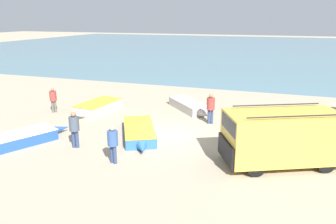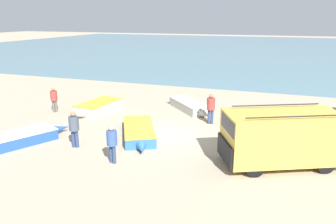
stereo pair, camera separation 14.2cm
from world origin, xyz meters
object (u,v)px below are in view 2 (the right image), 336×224
at_px(fisherman_2, 54,98).
at_px(fisherman_1, 74,126).
at_px(fishing_rowboat_1, 302,122).
at_px(fisherman_3, 112,141).
at_px(fishing_rowboat_4, 10,140).
at_px(fishing_rowboat_2, 139,132).
at_px(fishing_rowboat_3, 190,106).
at_px(fisherman_0, 211,106).
at_px(fishing_rowboat_0, 98,107).
at_px(parked_van, 281,137).

bearing_deg(fisherman_2, fisherman_1, 15.68).
distance_m(fishing_rowboat_1, fisherman_3, 10.82).
xyz_separation_m(fishing_rowboat_1, fishing_rowboat_4, (-13.20, -7.55, -0.02)).
height_order(fishing_rowboat_2, fishing_rowboat_3, fishing_rowboat_3).
xyz_separation_m(fishing_rowboat_2, fisherman_0, (2.96, 3.38, 0.78)).
height_order(fishing_rowboat_3, fishing_rowboat_4, fishing_rowboat_3).
bearing_deg(fishing_rowboat_2, fisherman_0, 111.24).
distance_m(fishing_rowboat_2, fishing_rowboat_3, 5.77).
relative_size(fishing_rowboat_4, fisherman_1, 3.05).
bearing_deg(fishing_rowboat_1, fisherman_2, 8.73).
bearing_deg(fishing_rowboat_1, fishing_rowboat_0, 5.97).
bearing_deg(fishing_rowboat_4, fisherman_3, -64.07).
height_order(fishing_rowboat_0, fishing_rowboat_3, fishing_rowboat_0).
bearing_deg(fisherman_0, fisherman_2, -99.40).
bearing_deg(fisherman_3, fisherman_1, -97.87).
bearing_deg(fisherman_1, fishing_rowboat_0, -172.63).
distance_m(fishing_rowboat_1, fisherman_1, 12.18).
xyz_separation_m(parked_van, fishing_rowboat_0, (-11.25, 4.30, -0.90)).
height_order(fishing_rowboat_1, fishing_rowboat_4, fishing_rowboat_1).
bearing_deg(fishing_rowboat_4, fishing_rowboat_1, -33.89).
distance_m(fishing_rowboat_4, fisherman_2, 5.80).
distance_m(fishing_rowboat_2, fisherman_0, 4.56).
xyz_separation_m(fishing_rowboat_0, fisherman_2, (-2.58, -0.96, 0.64)).
bearing_deg(fishing_rowboat_2, fisherman_2, -136.21).
distance_m(fishing_rowboat_1, fishing_rowboat_4, 15.20).
relative_size(fishing_rowboat_1, fishing_rowboat_2, 0.98).
height_order(fishing_rowboat_3, fisherman_0, fisherman_0).
distance_m(fishing_rowboat_4, fisherman_3, 5.56).
height_order(fisherman_0, fisherman_3, fisherman_0).
bearing_deg(fisherman_2, fishing_rowboat_3, 82.02).
relative_size(fishing_rowboat_1, fisherman_0, 2.50).
bearing_deg(fishing_rowboat_3, fishing_rowboat_4, -78.90).
xyz_separation_m(fishing_rowboat_4, fisherman_1, (3.01, 0.90, 0.77)).
bearing_deg(fisherman_0, fishing_rowboat_2, -56.43).
xyz_separation_m(fishing_rowboat_4, fisherman_3, (5.52, -0.04, 0.71)).
relative_size(fishing_rowboat_1, fisherman_1, 2.51).
xyz_separation_m(fishing_rowboat_0, fisherman_0, (7.38, 0.07, 0.72)).
bearing_deg(fisherman_0, fisherman_3, -37.79).
distance_m(fishing_rowboat_2, fisherman_3, 3.26).
height_order(fishing_rowboat_2, fisherman_0, fisherman_0).
bearing_deg(fishing_rowboat_4, fishing_rowboat_3, -9.52).
bearing_deg(fisherman_1, fishing_rowboat_3, 143.17).
bearing_deg(fisherman_1, fisherman_2, -147.94).
distance_m(fishing_rowboat_0, fisherman_0, 7.41).
bearing_deg(fishing_rowboat_1, fisherman_0, 12.60).
distance_m(fisherman_2, fisherman_3, 9.11).
height_order(fishing_rowboat_3, fisherman_3, fisherman_3).
xyz_separation_m(fishing_rowboat_2, fisherman_3, (0.24, -3.17, 0.72)).
distance_m(parked_van, fishing_rowboat_1, 5.58).
bearing_deg(fisherman_1, fishing_rowboat_1, 109.27).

